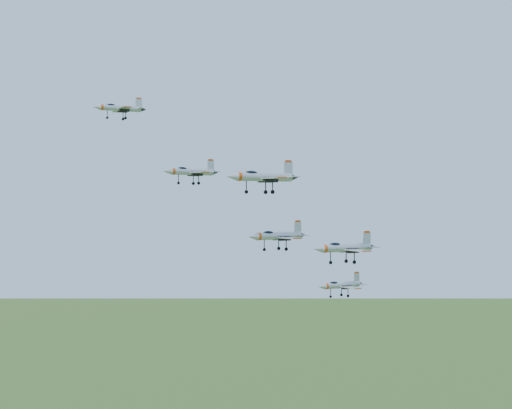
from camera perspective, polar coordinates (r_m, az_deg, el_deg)
name	(u,v)px	position (r m, az deg, el deg)	size (l,w,h in m)	color
jet_lead	(119,108)	(138.39, -10.90, 7.59)	(10.44, 8.61, 2.79)	#AAAEB7
jet_left_high	(191,172)	(123.13, -5.25, 2.64)	(10.77, 9.04, 2.89)	#AAAEB7
jet_right_high	(262,177)	(112.59, 0.50, 2.24)	(13.01, 10.78, 3.48)	#AAAEB7
jet_left_low	(277,236)	(131.45, 1.69, -2.51)	(13.14, 11.05, 3.53)	#AAAEB7
jet_right_low	(344,248)	(117.34, 7.08, -3.44)	(12.56, 10.45, 3.36)	#AAAEB7
jet_trail	(340,285)	(137.51, 6.77, -6.41)	(11.00, 9.22, 2.95)	#AAAEB7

